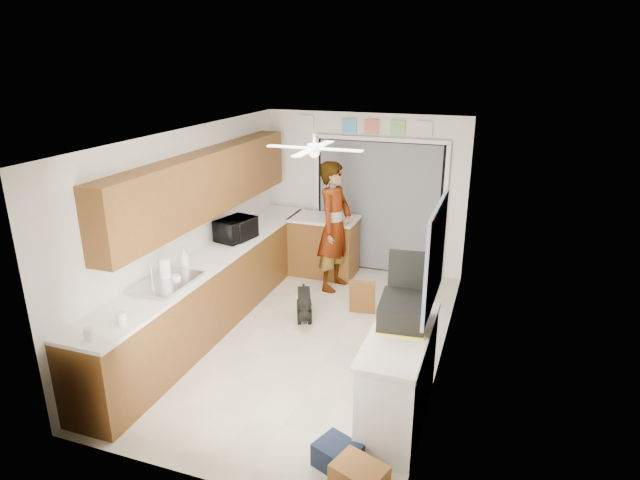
% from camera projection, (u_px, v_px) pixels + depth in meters
% --- Properties ---
extents(floor, '(5.00, 5.00, 0.00)m').
position_uv_depth(floor, '(309.00, 337.00, 6.66)').
color(floor, '#B9AC95').
rests_on(floor, ground).
extents(ceiling, '(5.00, 5.00, 0.00)m').
position_uv_depth(ceiling, '(308.00, 135.00, 5.83)').
color(ceiling, white).
rests_on(ceiling, ground).
extents(wall_back, '(3.20, 0.00, 3.20)m').
position_uv_depth(wall_back, '(364.00, 193.00, 8.47)').
color(wall_back, silver).
rests_on(wall_back, ground).
extents(wall_front, '(3.20, 0.00, 3.20)m').
position_uv_depth(wall_front, '(192.00, 347.00, 4.02)').
color(wall_front, silver).
rests_on(wall_front, ground).
extents(wall_left, '(0.00, 5.00, 5.00)m').
position_uv_depth(wall_left, '(190.00, 229.00, 6.75)').
color(wall_left, silver).
rests_on(wall_left, ground).
extents(wall_right, '(0.00, 5.00, 5.00)m').
position_uv_depth(wall_right, '(448.00, 259.00, 5.74)').
color(wall_right, silver).
rests_on(wall_right, ground).
extents(left_base_cabinets, '(0.60, 4.80, 0.90)m').
position_uv_depth(left_base_cabinets, '(215.00, 290.00, 6.92)').
color(left_base_cabinets, brown).
rests_on(left_base_cabinets, floor).
extents(left_countertop, '(0.62, 4.80, 0.04)m').
position_uv_depth(left_countertop, '(214.00, 256.00, 6.76)').
color(left_countertop, white).
rests_on(left_countertop, left_base_cabinets).
extents(upper_cabinets, '(0.32, 4.00, 0.80)m').
position_uv_depth(upper_cabinets, '(207.00, 183.00, 6.70)').
color(upper_cabinets, brown).
rests_on(upper_cabinets, wall_left).
extents(sink_basin, '(0.50, 0.76, 0.06)m').
position_uv_depth(sink_basin, '(167.00, 283.00, 5.86)').
color(sink_basin, silver).
rests_on(sink_basin, left_countertop).
extents(faucet, '(0.03, 0.03, 0.22)m').
position_uv_depth(faucet, '(151.00, 273.00, 5.89)').
color(faucet, silver).
rests_on(faucet, left_countertop).
extents(peninsula_base, '(1.00, 0.60, 0.90)m').
position_uv_depth(peninsula_base, '(324.00, 247.00, 8.45)').
color(peninsula_base, brown).
rests_on(peninsula_base, floor).
extents(peninsula_top, '(1.04, 0.64, 0.04)m').
position_uv_depth(peninsula_top, '(324.00, 219.00, 8.29)').
color(peninsula_top, white).
rests_on(peninsula_top, peninsula_base).
extents(back_opening_recess, '(2.00, 0.06, 2.10)m').
position_uv_depth(back_opening_recess, '(378.00, 207.00, 8.43)').
color(back_opening_recess, black).
rests_on(back_opening_recess, wall_back).
extents(curtain_panel, '(1.90, 0.03, 2.05)m').
position_uv_depth(curtain_panel, '(378.00, 208.00, 8.40)').
color(curtain_panel, slate).
rests_on(curtain_panel, wall_back).
extents(door_trim_left, '(0.06, 0.04, 2.10)m').
position_uv_depth(door_trim_left, '(317.00, 202.00, 8.73)').
color(door_trim_left, white).
rests_on(door_trim_left, wall_back).
extents(door_trim_right, '(0.06, 0.04, 2.10)m').
position_uv_depth(door_trim_right, '(444.00, 214.00, 8.08)').
color(door_trim_right, white).
rests_on(door_trim_right, wall_back).
extents(door_trim_head, '(2.10, 0.04, 0.06)m').
position_uv_depth(door_trim_head, '(381.00, 139.00, 8.05)').
color(door_trim_head, white).
rests_on(door_trim_head, wall_back).
extents(header_frame_1, '(0.22, 0.02, 0.22)m').
position_uv_depth(header_frame_1, '(350.00, 126.00, 8.18)').
color(header_frame_1, '#539EDE').
rests_on(header_frame_1, wall_back).
extents(header_frame_2, '(0.22, 0.02, 0.22)m').
position_uv_depth(header_frame_2, '(372.00, 127.00, 8.07)').
color(header_frame_2, '#DD6652').
rests_on(header_frame_2, wall_back).
extents(header_frame_3, '(0.22, 0.02, 0.22)m').
position_uv_depth(header_frame_3, '(398.00, 128.00, 7.94)').
color(header_frame_3, '#7BB768').
rests_on(header_frame_3, wall_back).
extents(header_frame_4, '(0.22, 0.02, 0.22)m').
position_uv_depth(header_frame_4, '(425.00, 129.00, 7.82)').
color(header_frame_4, silver).
rests_on(header_frame_4, wall_back).
extents(route66_sign, '(0.22, 0.02, 0.26)m').
position_uv_depth(route66_sign, '(307.00, 124.00, 8.40)').
color(route66_sign, silver).
rests_on(route66_sign, wall_back).
extents(right_counter_base, '(0.50, 1.40, 0.90)m').
position_uv_depth(right_counter_base, '(399.00, 379.00, 5.02)').
color(right_counter_base, white).
rests_on(right_counter_base, floor).
extents(right_counter_top, '(0.54, 1.44, 0.04)m').
position_uv_depth(right_counter_top, '(400.00, 334.00, 4.86)').
color(right_counter_top, white).
rests_on(right_counter_top, right_counter_base).
extents(abstract_painting, '(0.03, 1.15, 0.95)m').
position_uv_depth(abstract_painting, '(436.00, 255.00, 4.73)').
color(abstract_painting, '#F05899').
rests_on(abstract_painting, wall_right).
extents(ceiling_fan, '(1.14, 1.14, 0.24)m').
position_uv_depth(ceiling_fan, '(314.00, 148.00, 6.07)').
color(ceiling_fan, white).
rests_on(ceiling_fan, ceiling).
extents(microwave, '(0.47, 0.60, 0.30)m').
position_uv_depth(microwave, '(236.00, 229.00, 7.24)').
color(microwave, black).
rests_on(microwave, left_countertop).
extents(soap_bottle, '(0.13, 0.13, 0.28)m').
position_uv_depth(soap_bottle, '(184.00, 258.00, 6.25)').
color(soap_bottle, silver).
rests_on(soap_bottle, left_countertop).
extents(cup, '(0.13, 0.13, 0.08)m').
position_uv_depth(cup, '(176.00, 279.00, 5.91)').
color(cup, white).
rests_on(cup, left_countertop).
extents(jar_a, '(0.11, 0.11, 0.12)m').
position_uv_depth(jar_a, '(121.00, 318.00, 4.98)').
color(jar_a, silver).
rests_on(jar_a, left_countertop).
extents(jar_b, '(0.10, 0.10, 0.11)m').
position_uv_depth(jar_b, '(88.00, 334.00, 4.71)').
color(jar_b, silver).
rests_on(jar_b, left_countertop).
extents(paper_towel_roll, '(0.16, 0.16, 0.27)m').
position_uv_depth(paper_towel_roll, '(165.00, 270.00, 5.91)').
color(paper_towel_roll, white).
rests_on(paper_towel_roll, left_countertop).
extents(suitcase, '(0.47, 0.59, 0.24)m').
position_uv_depth(suitcase, '(403.00, 311.00, 4.99)').
color(suitcase, black).
rests_on(suitcase, right_counter_top).
extents(suitcase_rim, '(0.49, 0.62, 0.02)m').
position_uv_depth(suitcase_rim, '(402.00, 322.00, 5.03)').
color(suitcase_rim, yellow).
rests_on(suitcase_rim, suitcase).
extents(suitcase_lid, '(0.42, 0.07, 0.50)m').
position_uv_depth(suitcase_lid, '(410.00, 275.00, 5.17)').
color(suitcase_lid, black).
rests_on(suitcase_lid, suitcase).
extents(cardboard_box, '(0.49, 0.42, 0.26)m').
position_uv_depth(cardboard_box, '(359.00, 479.00, 4.26)').
color(cardboard_box, '#9F6B32').
rests_on(cardboard_box, floor).
extents(navy_crate, '(0.44, 0.41, 0.22)m').
position_uv_depth(navy_crate, '(338.00, 455.00, 4.54)').
color(navy_crate, '#141D32').
rests_on(navy_crate, floor).
extents(cabinet_door_panel, '(0.36, 0.18, 0.52)m').
position_uv_depth(cabinet_door_panel, '(362.00, 297.00, 7.14)').
color(cabinet_door_panel, brown).
rests_on(cabinet_door_panel, floor).
extents(man, '(0.55, 0.76, 1.92)m').
position_uv_depth(man, '(335.00, 227.00, 7.78)').
color(man, white).
rests_on(man, floor).
extents(dog, '(0.44, 0.61, 0.44)m').
position_uv_depth(dog, '(304.00, 304.00, 7.03)').
color(dog, black).
rests_on(dog, floor).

